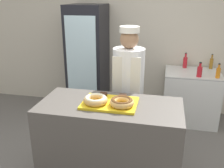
{
  "coord_description": "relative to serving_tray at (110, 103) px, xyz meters",
  "views": [
    {
      "loc": [
        0.51,
        -2.22,
        2.0
      ],
      "look_at": [
        0.0,
        0.1,
        1.14
      ],
      "focal_mm": 40.0,
      "sensor_mm": 36.0,
      "label": 1
    }
  ],
  "objects": [
    {
      "name": "bottle_red_b",
      "position": [
        0.83,
        1.95,
        -0.03
      ],
      "size": [
        0.07,
        0.07,
        0.25
      ],
      "color": "red",
      "rests_on": "chest_freezer"
    },
    {
      "name": "serving_tray",
      "position": [
        0.0,
        0.0,
        0.0
      ],
      "size": [
        0.54,
        0.39,
        0.02
      ],
      "color": "yellow",
      "rests_on": "display_counter"
    },
    {
      "name": "bottle_orange",
      "position": [
        1.27,
        1.49,
        -0.05
      ],
      "size": [
        0.06,
        0.06,
        0.22
      ],
      "color": "orange",
      "rests_on": "chest_freezer"
    },
    {
      "name": "chest_freezer",
      "position": [
        0.95,
        1.73,
        -0.55
      ],
      "size": [
        0.85,
        0.66,
        0.85
      ],
      "color": "silver",
      "rests_on": "ground_plane"
    },
    {
      "name": "baker_person",
      "position": [
        0.09,
        0.63,
        -0.1
      ],
      "size": [
        0.38,
        0.38,
        1.66
      ],
      "color": "#4C4C51",
      "rests_on": "ground_plane"
    },
    {
      "name": "display_counter",
      "position": [
        0.0,
        0.0,
        -0.49
      ],
      "size": [
        1.44,
        0.67,
        0.96
      ],
      "color": "#4C4742",
      "rests_on": "ground_plane"
    },
    {
      "name": "beverage_fridge",
      "position": [
        -0.77,
        1.73,
        -0.05
      ],
      "size": [
        0.59,
        0.7,
        1.85
      ],
      "color": "black",
      "rests_on": "ground_plane"
    },
    {
      "name": "brownie_back_left",
      "position": [
        -0.1,
        0.14,
        0.03
      ],
      "size": [
        0.07,
        0.07,
        0.03
      ],
      "color": "black",
      "rests_on": "serving_tray"
    },
    {
      "name": "wall_back",
      "position": [
        0.0,
        2.13,
        0.37
      ],
      "size": [
        8.0,
        0.06,
        2.7
      ],
      "color": "beige",
      "rests_on": "ground_plane"
    },
    {
      "name": "donut_chocolate_glaze",
      "position": [
        0.13,
        -0.05,
        0.05
      ],
      "size": [
        0.24,
        0.24,
        0.07
      ],
      "color": "tan",
      "rests_on": "serving_tray"
    },
    {
      "name": "donut_light_glaze",
      "position": [
        -0.13,
        -0.05,
        0.05
      ],
      "size": [
        0.24,
        0.24,
        0.07
      ],
      "color": "tan",
      "rests_on": "serving_tray"
    },
    {
      "name": "brownie_back_right",
      "position": [
        0.1,
        0.14,
        0.03
      ],
      "size": [
        0.07,
        0.07,
        0.03
      ],
      "color": "black",
      "rests_on": "serving_tray"
    },
    {
      "name": "bottle_amber",
      "position": [
        1.25,
        1.99,
        -0.04
      ],
      "size": [
        0.06,
        0.06,
        0.24
      ],
      "color": "#99661E",
      "rests_on": "chest_freezer"
    },
    {
      "name": "bottle_red",
      "position": [
        1.02,
        1.5,
        -0.04
      ],
      "size": [
        0.07,
        0.07,
        0.22
      ],
      "color": "red",
      "rests_on": "chest_freezer"
    }
  ]
}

